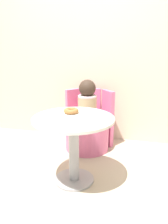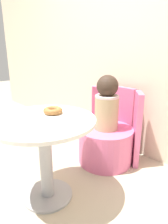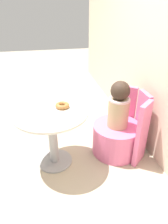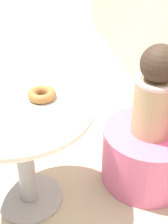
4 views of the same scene
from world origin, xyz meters
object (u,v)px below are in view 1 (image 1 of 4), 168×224
(child_figure, at_px, (87,102))
(round_table, at_px, (73,135))
(tub_chair, at_px, (87,135))
(donut, at_px, (71,111))

(child_figure, bearing_deg, round_table, -86.94)
(tub_chair, xyz_separation_m, donut, (-0.02, -0.59, 0.48))
(tub_chair, bearing_deg, child_figure, 180.00)
(tub_chair, distance_m, child_figure, 0.43)
(child_figure, distance_m, donut, 0.60)
(round_table, height_order, tub_chair, round_table)
(child_figure, bearing_deg, donut, -91.73)
(round_table, bearing_deg, donut, 114.44)
(round_table, xyz_separation_m, tub_chair, (-0.04, 0.72, -0.29))
(round_table, height_order, child_figure, child_figure)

